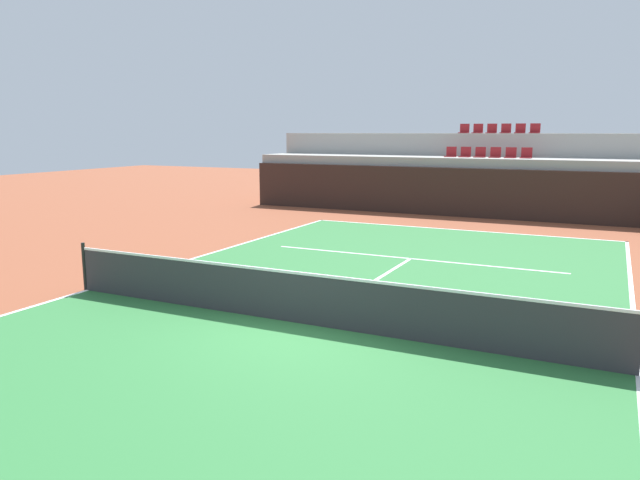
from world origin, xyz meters
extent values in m
plane|color=brown|center=(0.00, 0.00, 0.00)|extent=(80.00, 80.00, 0.00)
cube|color=#2D7238|center=(0.00, 0.00, 0.01)|extent=(11.00, 24.00, 0.01)
cube|color=white|center=(0.00, 11.95, 0.01)|extent=(11.00, 0.10, 0.00)
cube|color=white|center=(-5.45, 0.00, 0.01)|extent=(0.10, 24.00, 0.00)
cube|color=white|center=(5.45, 0.00, 0.01)|extent=(0.10, 24.00, 0.00)
cube|color=white|center=(0.00, 6.40, 0.01)|extent=(8.26, 0.10, 0.00)
cube|color=white|center=(0.00, 3.20, 0.01)|extent=(0.10, 6.40, 0.00)
cube|color=black|center=(0.00, 15.50, 1.01)|extent=(20.83, 0.30, 2.01)
cube|color=#9E9E99|center=(0.00, 16.85, 1.20)|extent=(20.83, 2.40, 2.41)
cube|color=#9E9E99|center=(0.00, 19.25, 1.71)|extent=(20.83, 2.40, 3.42)
cube|color=maroon|center=(-1.58, 16.85, 2.43)|extent=(0.44, 0.44, 0.04)
cube|color=maroon|center=(-1.58, 17.05, 2.65)|extent=(0.44, 0.04, 0.40)
cube|color=maroon|center=(-0.95, 16.85, 2.43)|extent=(0.44, 0.44, 0.04)
cube|color=maroon|center=(-0.95, 17.05, 2.65)|extent=(0.44, 0.04, 0.40)
cube|color=maroon|center=(-0.32, 16.85, 2.43)|extent=(0.44, 0.44, 0.04)
cube|color=maroon|center=(-0.32, 17.05, 2.65)|extent=(0.44, 0.04, 0.40)
cube|color=maroon|center=(0.32, 16.85, 2.43)|extent=(0.44, 0.44, 0.04)
cube|color=maroon|center=(0.32, 17.05, 2.65)|extent=(0.44, 0.04, 0.40)
cube|color=maroon|center=(0.95, 16.85, 2.43)|extent=(0.44, 0.44, 0.04)
cube|color=maroon|center=(0.95, 17.05, 2.65)|extent=(0.44, 0.04, 0.40)
cube|color=maroon|center=(1.58, 16.85, 2.43)|extent=(0.44, 0.44, 0.04)
cube|color=maroon|center=(1.58, 17.05, 2.65)|extent=(0.44, 0.04, 0.40)
cube|color=maroon|center=(-1.58, 19.25, 3.44)|extent=(0.44, 0.44, 0.04)
cube|color=maroon|center=(-1.58, 19.45, 3.66)|extent=(0.44, 0.04, 0.40)
cube|color=maroon|center=(-0.95, 19.25, 3.44)|extent=(0.44, 0.44, 0.04)
cube|color=maroon|center=(-0.95, 19.45, 3.66)|extent=(0.44, 0.04, 0.40)
cube|color=maroon|center=(-0.32, 19.25, 3.44)|extent=(0.44, 0.44, 0.04)
cube|color=maroon|center=(-0.32, 19.45, 3.66)|extent=(0.44, 0.04, 0.40)
cube|color=maroon|center=(0.32, 19.25, 3.44)|extent=(0.44, 0.44, 0.04)
cube|color=maroon|center=(0.32, 19.45, 3.66)|extent=(0.44, 0.04, 0.40)
cube|color=maroon|center=(0.95, 19.25, 3.44)|extent=(0.44, 0.44, 0.04)
cube|color=maroon|center=(0.95, 19.45, 3.66)|extent=(0.44, 0.04, 0.40)
cube|color=maroon|center=(1.58, 19.25, 3.44)|extent=(0.44, 0.44, 0.04)
cube|color=maroon|center=(1.58, 19.45, 3.66)|extent=(0.44, 0.04, 0.40)
cylinder|color=black|center=(-5.50, 0.00, 0.55)|extent=(0.08, 0.08, 1.07)
cube|color=#333338|center=(0.00, 0.00, 0.47)|extent=(10.90, 0.02, 0.92)
cube|color=white|center=(0.00, 0.00, 0.96)|extent=(10.90, 0.04, 0.05)
camera|label=1|loc=(4.89, -9.37, 3.48)|focal=33.71mm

